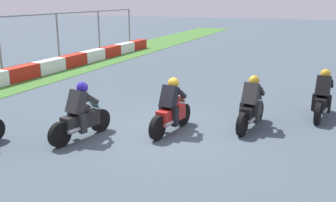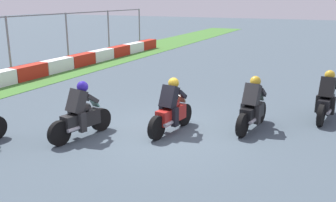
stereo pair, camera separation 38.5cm
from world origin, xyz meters
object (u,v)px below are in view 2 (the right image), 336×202
rider_lane_b (252,108)px  rider_lane_d (81,115)px  rider_lane_c (171,110)px  rider_lane_a (326,100)px

rider_lane_b → rider_lane_d: (-2.54, 3.93, 0.00)m
rider_lane_c → rider_lane_a: bearing=-43.9°
rider_lane_b → rider_lane_c: size_ratio=1.00×
rider_lane_d → rider_lane_a: bearing=-40.5°
rider_lane_a → rider_lane_b: (-1.80, 1.82, 0.00)m
rider_lane_b → rider_lane_d: bearing=130.4°
rider_lane_a → rider_lane_c: 4.80m
rider_lane_b → rider_lane_d: size_ratio=1.01×
rider_lane_b → rider_lane_a: bearing=-37.8°
rider_lane_a → rider_lane_b: 2.56m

